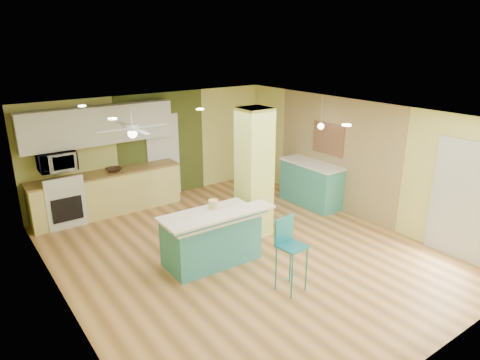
% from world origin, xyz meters
% --- Properties ---
extents(floor, '(6.00, 7.00, 0.01)m').
position_xyz_m(floor, '(0.00, 0.00, -0.01)').
color(floor, brown).
rests_on(floor, ground).
extents(ceiling, '(6.00, 7.00, 0.01)m').
position_xyz_m(ceiling, '(0.00, 0.00, 2.50)').
color(ceiling, white).
rests_on(ceiling, wall_back).
extents(wall_back, '(6.00, 0.01, 2.50)m').
position_xyz_m(wall_back, '(0.00, 3.50, 1.25)').
color(wall_back, '#D5D472').
rests_on(wall_back, floor).
extents(wall_front, '(6.00, 0.01, 2.50)m').
position_xyz_m(wall_front, '(0.00, -3.50, 1.25)').
color(wall_front, '#D5D472').
rests_on(wall_front, floor).
extents(wall_left, '(0.01, 7.00, 2.50)m').
position_xyz_m(wall_left, '(-3.00, 0.00, 1.25)').
color(wall_left, '#D5D472').
rests_on(wall_left, floor).
extents(wall_right, '(0.01, 7.00, 2.50)m').
position_xyz_m(wall_right, '(3.00, 0.00, 1.25)').
color(wall_right, '#D5D472').
rests_on(wall_right, floor).
extents(wood_panel, '(0.02, 3.40, 2.50)m').
position_xyz_m(wood_panel, '(2.99, 0.60, 1.25)').
color(wood_panel, '#8C7750').
rests_on(wood_panel, floor).
extents(olive_accent, '(2.20, 0.02, 2.50)m').
position_xyz_m(olive_accent, '(0.20, 3.49, 1.25)').
color(olive_accent, '#475321').
rests_on(olive_accent, floor).
extents(interior_door, '(0.82, 0.05, 2.00)m').
position_xyz_m(interior_door, '(0.20, 3.46, 1.00)').
color(interior_door, white).
rests_on(interior_door, floor).
extents(french_door, '(0.04, 1.08, 2.10)m').
position_xyz_m(french_door, '(2.97, -2.30, 1.05)').
color(french_door, silver).
rests_on(french_door, floor).
extents(column, '(0.55, 0.55, 2.50)m').
position_xyz_m(column, '(0.65, 0.50, 1.25)').
color(column, '#CBDA65').
rests_on(column, floor).
extents(kitchen_run, '(3.25, 0.63, 0.94)m').
position_xyz_m(kitchen_run, '(-1.30, 3.20, 0.47)').
color(kitchen_run, '#EADB7A').
rests_on(kitchen_run, floor).
extents(stove, '(0.76, 0.66, 1.08)m').
position_xyz_m(stove, '(-2.25, 3.19, 0.46)').
color(stove, white).
rests_on(stove, floor).
extents(upper_cabinets, '(3.20, 0.34, 0.80)m').
position_xyz_m(upper_cabinets, '(-1.30, 3.32, 1.95)').
color(upper_cabinets, silver).
rests_on(upper_cabinets, wall_back).
extents(microwave, '(0.70, 0.48, 0.39)m').
position_xyz_m(microwave, '(-2.25, 3.20, 1.35)').
color(microwave, white).
rests_on(microwave, wall_back).
extents(ceiling_fan, '(1.41, 1.41, 0.61)m').
position_xyz_m(ceiling_fan, '(-1.10, 2.00, 2.08)').
color(ceiling_fan, silver).
rests_on(ceiling_fan, ceiling).
extents(pendant_lamp, '(0.14, 0.14, 0.69)m').
position_xyz_m(pendant_lamp, '(2.65, 0.75, 1.88)').
color(pendant_lamp, white).
rests_on(pendant_lamp, ceiling).
extents(wall_decor, '(0.03, 0.90, 0.70)m').
position_xyz_m(wall_decor, '(2.96, 0.80, 1.55)').
color(wall_decor, brown).
rests_on(wall_decor, wood_panel).
extents(peninsula, '(1.90, 1.04, 1.01)m').
position_xyz_m(peninsula, '(-0.62, 0.03, 0.47)').
color(peninsula, teal).
rests_on(peninsula, floor).
extents(bar_stool, '(0.42, 0.42, 1.17)m').
position_xyz_m(bar_stool, '(-0.11, -1.34, 0.78)').
color(bar_stool, teal).
rests_on(bar_stool, floor).
extents(side_counter, '(0.66, 1.55, 1.00)m').
position_xyz_m(side_counter, '(2.70, 0.99, 0.50)').
color(side_counter, teal).
rests_on(side_counter, floor).
extents(fruit_bowl, '(0.34, 0.34, 0.08)m').
position_xyz_m(fruit_bowl, '(-1.14, 3.15, 0.98)').
color(fruit_bowl, '#342115').
rests_on(fruit_bowl, kitchen_run).
extents(canister, '(0.16, 0.16, 0.15)m').
position_xyz_m(canister, '(-0.43, 0.27, 0.95)').
color(canister, gold).
rests_on(canister, peninsula).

